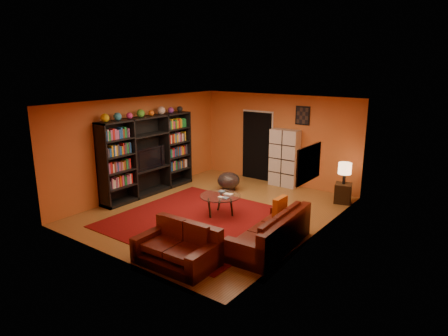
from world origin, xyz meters
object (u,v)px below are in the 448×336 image
Objects in this scene: table_lamp at (345,169)px; entertainment_unit at (148,156)px; tv at (148,158)px; loveseat at (180,247)px; coffee_table at (220,198)px; storage_cabinet at (284,158)px; side_table at (343,193)px; sofa at (274,234)px; bowl_chair at (229,181)px.

entertainment_unit is at bearing -152.19° from table_lamp.
loveseat is at bearing -125.58° from tv.
storage_cabinet is (0.07, 2.97, 0.39)m from coffee_table.
sofa is at bearing -92.00° from side_table.
side_table is (4.53, 2.39, -0.80)m from entertainment_unit.
table_lamp is (1.92, -0.41, 0.07)m from storage_cabinet.
loveseat is at bearing -65.91° from bowl_chair.
coffee_table is 1.90× the size of side_table.
tv is 1.85× the size of table_lamp.
bowl_chair is 1.25× the size of side_table.
loveseat is 4.99m from table_lamp.
entertainment_unit is 6.00× the size of side_table.
sofa is 3.71m from bowl_chair.
side_table is (4.47, 2.46, -0.76)m from tv.
entertainment_unit reaches higher than loveseat.
table_lamp is (4.47, 2.46, -0.12)m from tv.
coffee_table is at bearing 153.73° from sofa.
tv is 5.16m from side_table.
storage_cabinet is at bearing 167.84° from side_table.
entertainment_unit is 2.30m from bowl_chair.
storage_cabinet is (2.56, 2.87, -0.19)m from tv.
bowl_chair is 3.07m from side_table.
table_lamp reaches higher than loveseat.
sofa is 3.34× the size of bowl_chair.
storage_cabinet is 2.04m from side_table.
entertainment_unit is at bearing -137.21° from bowl_chair.
entertainment_unit reaches higher than table_lamp.
coffee_table is 1.90m from bowl_chair.
bowl_chair is at bearing 135.75° from sofa.
storage_cabinet is at bearing 52.55° from bowl_chair.
loveseat is 4.27m from bowl_chair.
storage_cabinet reaches higher than sofa.
sofa is (4.41, -0.95, -0.76)m from entertainment_unit.
tv reaches higher than table_lamp.
entertainment_unit is 4.19m from loveseat.
sofa reaches higher than bowl_chair.
table_lamp is (2.93, 0.91, 0.61)m from bowl_chair.
storage_cabinet is (-1.80, 3.75, 0.53)m from sofa.
side_table is at bearing -13.06° from storage_cabinet.
coffee_table is 3.24m from side_table.
side_table is (1.19, 4.81, -0.04)m from loveseat.
entertainment_unit is 3.83m from storage_cabinet.
loveseat is at bearing -35.96° from entertainment_unit.
tv is 2.01× the size of side_table.
tv is 2.56m from coffee_table.
storage_cabinet is 3.29× the size of side_table.
tv is 1.61× the size of bowl_chair.
entertainment_unit is at bearing 176.26° from coffee_table.
tv is 0.69× the size of loveseat.
sofa is 1.27× the size of storage_cabinet.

